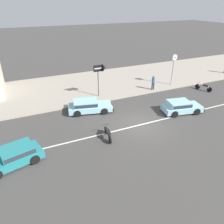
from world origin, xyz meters
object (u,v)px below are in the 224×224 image
hatchback_pale_blue_0 (181,106)px  motorcycle_2 (204,87)px  hatchback_teal_1 (14,156)px  pedestrian_mid_kerb (153,82)px  motorcycle_1 (108,133)px  arrow_signboard (103,69)px  street_clock (174,62)px  hatchback_pale_blue_2 (88,106)px

hatchback_pale_blue_0 → motorcycle_2: bearing=28.4°
hatchback_teal_1 → pedestrian_mid_kerb: 16.04m
pedestrian_mid_kerb → hatchback_pale_blue_0: bearing=-97.3°
motorcycle_2 → hatchback_pale_blue_0: bearing=-151.6°
motorcycle_1 → motorcycle_2: size_ratio=1.00×
hatchback_pale_blue_0 → hatchback_teal_1: bearing=-174.8°
motorcycle_1 → arrow_signboard: (2.63, 7.27, 2.48)m
street_clock → pedestrian_mid_kerb: bearing=-170.5°
hatchback_teal_1 → hatchback_pale_blue_2: (6.44, 4.81, 0.00)m
arrow_signboard → pedestrian_mid_kerb: arrow_signboard is taller
hatchback_teal_1 → hatchback_pale_blue_2: bearing=36.8°
hatchback_pale_blue_0 → street_clock: street_clock is taller
street_clock → arrow_signboard: size_ratio=1.08×
hatchback_teal_1 → motorcycle_2: (19.80, 4.48, -0.16)m
motorcycle_2 → street_clock: size_ratio=0.52×
street_clock → hatchback_teal_1: bearing=-157.7°
pedestrian_mid_kerb → hatchback_teal_1: bearing=-155.3°
street_clock → pedestrian_mid_kerb: street_clock is taller
motorcycle_2 → pedestrian_mid_kerb: pedestrian_mid_kerb is taller
hatchback_pale_blue_2 → motorcycle_1: (-0.12, -4.61, -0.17)m
arrow_signboard → hatchback_pale_blue_2: bearing=-133.3°
hatchback_teal_1 → street_clock: (17.46, 7.17, 2.22)m
hatchback_pale_blue_0 → arrow_signboard: 8.25m
street_clock → arrow_signboard: street_clock is taller
hatchback_pale_blue_0 → hatchback_pale_blue_2: (-7.43, 3.54, 0.00)m
arrow_signboard → street_clock: bearing=-2.0°
motorcycle_1 → arrow_signboard: bearing=70.1°
motorcycle_2 → pedestrian_mid_kerb: bearing=157.1°
hatchback_pale_blue_0 → motorcycle_1: bearing=-171.9°
hatchback_pale_blue_2 → motorcycle_2: hatchback_pale_blue_2 is taller
hatchback_teal_1 → street_clock: street_clock is taller
street_clock → arrow_signboard: 8.52m
hatchback_pale_blue_2 → arrow_signboard: size_ratio=1.28×
hatchback_teal_1 → pedestrian_mid_kerb: bearing=24.7°
pedestrian_mid_kerb → hatchback_pale_blue_2: bearing=-167.0°
motorcycle_1 → pedestrian_mid_kerb: pedestrian_mid_kerb is taller
hatchback_teal_1 → hatchback_pale_blue_0: bearing=5.2°
hatchback_teal_1 → motorcycle_1: hatchback_teal_1 is taller
motorcycle_1 → arrow_signboard: size_ratio=0.56×
motorcycle_1 → motorcycle_2: (13.48, 4.28, 0.00)m
hatchback_teal_1 → hatchback_pale_blue_2: size_ratio=0.93×
hatchback_pale_blue_0 → hatchback_pale_blue_2: same height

